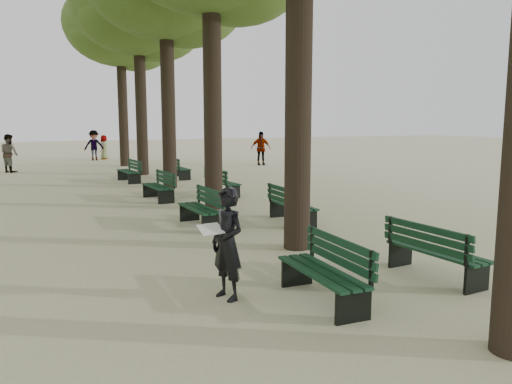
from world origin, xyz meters
name	(u,v)px	position (x,y,z in m)	size (l,w,h in m)	color
ground	(306,311)	(0.00, 0.00, 0.00)	(120.00, 120.00, 0.00)	beige
tree_central_4	(138,6)	(1.50, 18.00, 7.65)	(6.00, 6.00, 9.95)	#33261C
tree_central_5	(120,25)	(1.50, 23.00, 7.65)	(6.00, 6.00, 9.95)	#33261C
bench_left_0	(322,284)	(0.37, 0.20, 0.27)	(0.62, 1.82, 0.92)	black
bench_left_1	(200,215)	(0.37, 5.78, 0.27)	(0.65, 1.82, 0.92)	black
bench_left_2	(158,192)	(0.37, 10.17, 0.27)	(0.73, 1.84, 0.92)	black
bench_left_3	(129,176)	(0.37, 15.39, 0.27)	(0.76, 1.85, 0.92)	black
bench_right_0	(436,262)	(2.63, 0.37, 0.27)	(0.71, 1.84, 0.92)	black
bench_right_1	(292,212)	(2.63, 5.28, 0.27)	(0.62, 1.81, 0.92)	black
bench_right_2	(223,187)	(2.63, 10.31, 0.27)	(0.74, 1.85, 0.92)	black
bench_right_3	(179,172)	(2.63, 15.80, 0.27)	(0.65, 1.82, 0.92)	black
man_with_map	(227,244)	(-0.80, 0.89, 0.81)	(0.69, 0.72, 1.63)	black
pedestrian_d	(104,147)	(1.10, 28.39, 0.79)	(0.77, 0.32, 1.58)	#262628
pedestrian_a	(9,153)	(-4.28, 21.76, 0.94)	(0.92, 0.38, 1.88)	#262628
pedestrian_b	(94,145)	(0.40, 27.78, 0.96)	(1.24, 0.38, 1.92)	#262628
pedestrian_c	(261,148)	(8.68, 20.29, 0.96)	(1.12, 0.38, 1.92)	#262628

